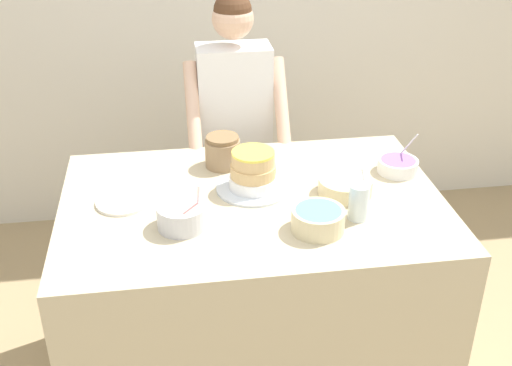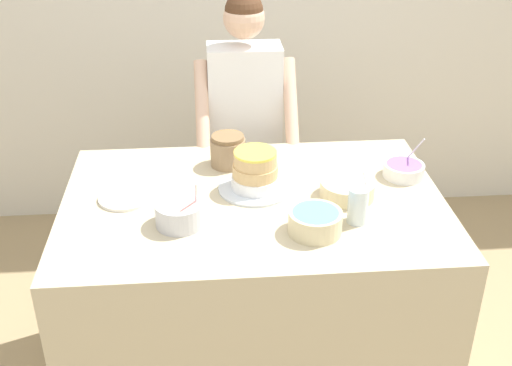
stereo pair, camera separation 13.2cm
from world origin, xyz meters
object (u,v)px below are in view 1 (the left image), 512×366
at_px(frosting_bowl_pink, 182,215).
at_px(stoneware_jar, 223,151).
at_px(person_baker, 235,120).
at_px(drinking_glass, 359,202).
at_px(frosting_bowl_blue, 318,219).
at_px(frosting_bowl_white, 345,185).
at_px(frosting_bowl_purple, 398,165).
at_px(ceramic_plate, 123,202).
at_px(cake, 253,173).

relative_size(frosting_bowl_pink, stoneware_jar, 1.24).
xyz_separation_m(person_baker, frosting_bowl_pink, (-0.29, -0.87, 0.03)).
bearing_deg(drinking_glass, frosting_bowl_blue, -161.14).
distance_m(person_baker, stoneware_jar, 0.43).
distance_m(frosting_bowl_white, frosting_bowl_pink, 0.65).
xyz_separation_m(person_baker, drinking_glass, (0.34, -0.90, 0.05)).
height_order(person_baker, frosting_bowl_blue, person_baker).
bearing_deg(frosting_bowl_purple, person_baker, 136.25).
height_order(frosting_bowl_white, frosting_bowl_purple, frosting_bowl_purple).
relative_size(frosting_bowl_white, ceramic_plate, 1.03).
relative_size(cake, frosting_bowl_purple, 1.77).
bearing_deg(stoneware_jar, person_baker, 76.68).
bearing_deg(drinking_glass, cake, 141.94).
height_order(frosting_bowl_pink, ceramic_plate, frosting_bowl_pink).
distance_m(frosting_bowl_blue, frosting_bowl_purple, 0.57).
relative_size(person_baker, stoneware_jar, 10.58).
distance_m(person_baker, cake, 0.64).
distance_m(person_baker, ceramic_plate, 0.84).
height_order(person_baker, drinking_glass, person_baker).
bearing_deg(frosting_bowl_purple, frosting_bowl_blue, -138.19).
bearing_deg(frosting_bowl_purple, frosting_bowl_pink, -162.00).
xyz_separation_m(drinking_glass, ceramic_plate, (-0.84, 0.23, -0.06)).
bearing_deg(cake, drinking_glass, -38.06).
xyz_separation_m(ceramic_plate, stoneware_jar, (0.40, 0.25, 0.06)).
height_order(frosting_bowl_blue, drinking_glass, drinking_glass).
bearing_deg(cake, ceramic_plate, -175.85).
bearing_deg(drinking_glass, frosting_bowl_white, 89.22).
bearing_deg(frosting_bowl_purple, stoneware_jar, 167.12).
xyz_separation_m(person_baker, frosting_bowl_white, (0.34, -0.72, 0.01)).
bearing_deg(cake, stoneware_jar, 113.90).
bearing_deg(ceramic_plate, frosting_bowl_purple, 4.79).
relative_size(frosting_bowl_purple, drinking_glass, 1.22).
height_order(cake, ceramic_plate, cake).
bearing_deg(person_baker, frosting_bowl_blue, -79.38).
bearing_deg(ceramic_plate, stoneware_jar, 32.07).
bearing_deg(cake, frosting_bowl_white, -14.18).
relative_size(frosting_bowl_pink, drinking_glass, 1.34).
bearing_deg(person_baker, frosting_bowl_purple, -43.75).
xyz_separation_m(frosting_bowl_blue, drinking_glass, (0.16, 0.05, 0.02)).
height_order(person_baker, ceramic_plate, person_baker).
height_order(cake, frosting_bowl_blue, cake).
xyz_separation_m(cake, frosting_bowl_purple, (0.61, 0.06, -0.04)).
bearing_deg(drinking_glass, ceramic_plate, 164.63).
distance_m(cake, frosting_bowl_blue, 0.37).
bearing_deg(frosting_bowl_purple, frosting_bowl_white, -151.21).
distance_m(cake, frosting_bowl_pink, 0.37).
distance_m(frosting_bowl_white, frosting_bowl_purple, 0.30).
distance_m(frosting_bowl_purple, ceramic_plate, 1.11).
bearing_deg(frosting_bowl_pink, person_baker, 71.53).
relative_size(person_baker, frosting_bowl_blue, 8.23).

